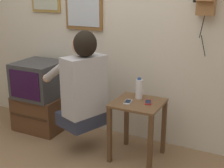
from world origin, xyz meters
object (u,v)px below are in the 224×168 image
object	(u,v)px
television	(39,79)
water_bottle	(139,89)
person	(83,83)
cell_phone_spare	(148,102)
cell_phone_held	(128,102)

from	to	relation	value
television	water_bottle	bearing A→B (deg)	-0.24
person	cell_phone_spare	xyz separation A→B (m)	(0.63, 0.16, -0.15)
person	cell_phone_held	world-z (taller)	person
cell_phone_spare	water_bottle	xyz separation A→B (m)	(-0.13, 0.08, 0.09)
person	cell_phone_held	xyz separation A→B (m)	(0.45, 0.08, -0.15)
cell_phone_held	water_bottle	world-z (taller)	water_bottle
television	water_bottle	xyz separation A→B (m)	(1.25, -0.01, 0.07)
person	cell_phone_spare	distance (m)	0.66
television	cell_phone_held	xyz separation A→B (m)	(1.20, -0.16, -0.02)
person	television	size ratio (longest dim) A/B	1.96
cell_phone_held	cell_phone_spare	distance (m)	0.19
television	cell_phone_spare	world-z (taller)	television
person	water_bottle	bearing A→B (deg)	-44.02
cell_phone_spare	television	bearing A→B (deg)	157.53
cell_phone_held	person	bearing A→B (deg)	179.96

